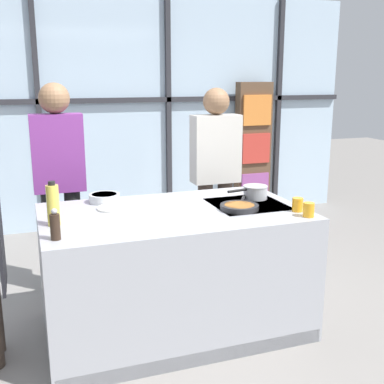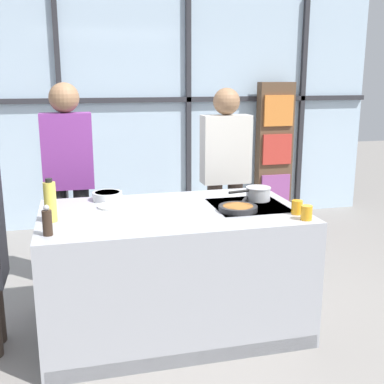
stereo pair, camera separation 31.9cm
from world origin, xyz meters
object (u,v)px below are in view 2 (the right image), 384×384
object	(u,v)px
spectator_center_left	(225,170)
pepper_grinder	(47,222)
frying_pan	(238,208)
saucepan	(258,193)
mixing_bowl	(107,196)
spectator_far_left	(69,172)
juice_glass_far	(297,207)
oil_bottle	(50,201)
juice_glass_near	(306,213)
white_plate	(114,206)

from	to	relation	value
spectator_center_left	pepper_grinder	xyz separation A→B (m)	(-1.52, -1.30, -0.00)
frying_pan	saucepan	size ratio (longest dim) A/B	1.28
mixing_bowl	spectator_center_left	bearing A→B (deg)	25.84
spectator_far_left	frying_pan	bearing A→B (deg)	137.28
frying_pan	pepper_grinder	xyz separation A→B (m)	(-1.28, -0.24, 0.06)
spectator_far_left	juice_glass_far	xyz separation A→B (m)	(1.51, -1.24, -0.08)
spectator_center_left	oil_bottle	distance (m)	1.82
juice_glass_near	juice_glass_far	world-z (taller)	same
frying_pan	juice_glass_far	world-z (taller)	juice_glass_far
white_plate	spectator_center_left	bearing A→B (deg)	34.74
white_plate	juice_glass_near	distance (m)	1.36
spectator_far_left	mixing_bowl	distance (m)	0.62
frying_pan	spectator_center_left	bearing A→B (deg)	76.93
pepper_grinder	white_plate	bearing A→B (deg)	51.70
mixing_bowl	juice_glass_near	size ratio (longest dim) A/B	2.37
spectator_center_left	white_plate	bearing A→B (deg)	34.74
oil_bottle	spectator_center_left	bearing A→B (deg)	33.94
white_plate	juice_glass_far	world-z (taller)	juice_glass_far
juice_glass_near	juice_glass_far	size ratio (longest dim) A/B	1.00
mixing_bowl	oil_bottle	size ratio (longest dim) A/B	0.80
spectator_far_left	white_plate	xyz separation A→B (m)	(0.31, -0.76, -0.12)
pepper_grinder	juice_glass_far	bearing A→B (deg)	2.12
white_plate	mixing_bowl	distance (m)	0.22
white_plate	oil_bottle	bearing A→B (deg)	-148.20
oil_bottle	juice_glass_far	xyz separation A→B (m)	(1.63, -0.23, -0.09)
frying_pan	juice_glass_far	bearing A→B (deg)	-26.43
frying_pan	juice_glass_near	size ratio (longest dim) A/B	4.61
spectator_far_left	spectator_center_left	world-z (taller)	spectator_far_left
spectator_far_left	spectator_center_left	bearing A→B (deg)	-180.00
spectator_far_left	spectator_center_left	distance (m)	1.40
spectator_far_left	pepper_grinder	world-z (taller)	spectator_far_left
white_plate	juice_glass_far	xyz separation A→B (m)	(1.20, -0.49, 0.04)
spectator_center_left	white_plate	distance (m)	1.33
white_plate	spectator_far_left	bearing A→B (deg)	112.30
spectator_center_left	white_plate	world-z (taller)	spectator_center_left
spectator_center_left	frying_pan	world-z (taller)	spectator_center_left
white_plate	pepper_grinder	bearing A→B (deg)	-128.30
saucepan	pepper_grinder	world-z (taller)	pepper_grinder
spectator_center_left	frying_pan	xyz separation A→B (m)	(-0.25, -1.06, -0.06)
spectator_center_left	oil_bottle	bearing A→B (deg)	33.94
white_plate	juice_glass_near	world-z (taller)	juice_glass_near
oil_bottle	pepper_grinder	world-z (taller)	oil_bottle
pepper_grinder	spectator_center_left	bearing A→B (deg)	40.58
mixing_bowl	juice_glass_near	distance (m)	1.49
frying_pan	white_plate	world-z (taller)	frying_pan
white_plate	mixing_bowl	bearing A→B (deg)	97.26
saucepan	pepper_grinder	xyz separation A→B (m)	(-1.52, -0.48, 0.03)
spectator_center_left	saucepan	world-z (taller)	spectator_center_left
spectator_far_left	saucepan	bearing A→B (deg)	149.48
saucepan	juice_glass_near	bearing A→B (deg)	-78.11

